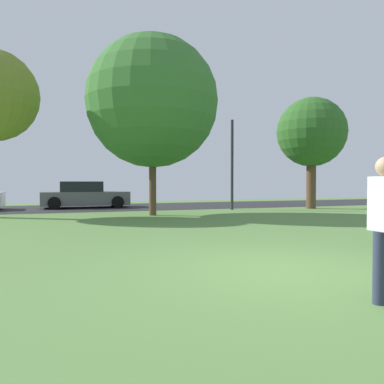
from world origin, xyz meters
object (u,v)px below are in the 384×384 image
(maple_tree_near, at_px, (152,102))
(parked_car_grey, at_px, (85,196))
(maple_tree_far, at_px, (312,133))
(street_lamp_post, at_px, (232,165))

(maple_tree_near, height_order, parked_car_grey, maple_tree_near)
(maple_tree_near, bearing_deg, maple_tree_far, 7.68)
(maple_tree_far, bearing_deg, street_lamp_post, 171.55)
(parked_car_grey, bearing_deg, maple_tree_near, -67.78)
(maple_tree_near, relative_size, street_lamp_post, 1.66)
(maple_tree_near, bearing_deg, parked_car_grey, 112.22)
(maple_tree_far, height_order, maple_tree_near, maple_tree_near)
(maple_tree_far, distance_m, parked_car_grey, 12.52)
(maple_tree_near, xyz_separation_m, street_lamp_post, (4.52, 1.82, -2.47))
(maple_tree_near, relative_size, parked_car_grey, 1.64)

